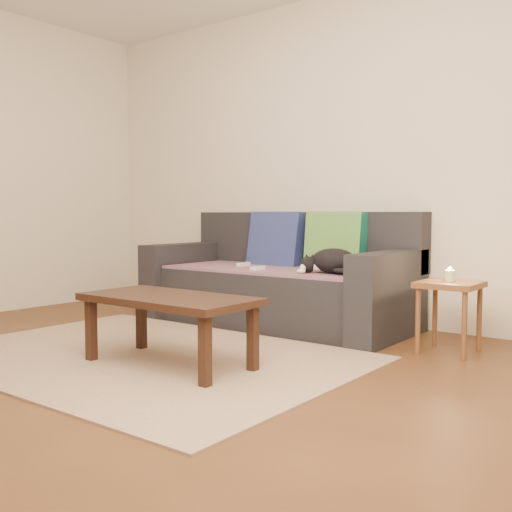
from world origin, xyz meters
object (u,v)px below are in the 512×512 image
(cat, at_px, (331,261))
(wii_remote_b, at_px, (258,268))
(side_table, at_px, (449,294))
(wii_remote_a, at_px, (244,264))
(coffee_table, at_px, (169,305))
(sofa, at_px, (280,284))

(cat, height_order, wii_remote_b, cat)
(cat, relative_size, side_table, 0.93)
(wii_remote_a, relative_size, wii_remote_b, 1.00)
(wii_remote_a, height_order, coffee_table, wii_remote_a)
(side_table, bearing_deg, wii_remote_b, -175.75)
(coffee_table, bearing_deg, cat, 77.78)
(wii_remote_a, xyz_separation_m, side_table, (1.68, -0.08, -0.09))
(cat, height_order, side_table, cat)
(cat, bearing_deg, side_table, 6.59)
(coffee_table, bearing_deg, wii_remote_b, 103.03)
(side_table, distance_m, coffee_table, 1.70)
(wii_remote_b, bearing_deg, wii_remote_a, 53.95)
(side_table, bearing_deg, sofa, 171.96)
(side_table, relative_size, coffee_table, 0.44)
(cat, xyz_separation_m, wii_remote_b, (-0.55, -0.12, -0.07))
(cat, relative_size, wii_remote_b, 2.74)
(sofa, relative_size, wii_remote_a, 14.00)
(sofa, xyz_separation_m, wii_remote_a, (-0.27, -0.11, 0.15))
(sofa, relative_size, cat, 5.11)
(wii_remote_b, relative_size, coffee_table, 0.15)
(sofa, relative_size, coffee_table, 2.09)
(wii_remote_a, relative_size, coffee_table, 0.15)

